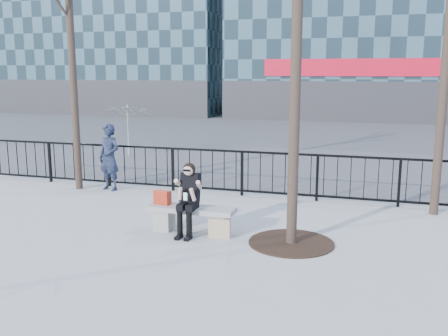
# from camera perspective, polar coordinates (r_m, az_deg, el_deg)

# --- Properties ---
(ground) EXTENTS (120.00, 120.00, 0.00)m
(ground) POSITION_cam_1_polar(r_m,az_deg,el_deg) (9.48, -3.73, -7.30)
(ground) COLOR #A5A59F
(ground) RESTS_ON ground
(street_surface) EXTENTS (60.00, 23.00, 0.01)m
(street_surface) POSITION_cam_1_polar(r_m,az_deg,el_deg) (23.83, 8.87, 3.70)
(street_surface) COLOR #474747
(street_surface) RESTS_ON ground
(railing) EXTENTS (14.00, 0.06, 1.10)m
(railing) POSITION_cam_1_polar(r_m,az_deg,el_deg) (12.10, 1.16, -0.54)
(railing) COLOR black
(railing) RESTS_ON ground
(tree_grate) EXTENTS (1.50, 1.50, 0.02)m
(tree_grate) POSITION_cam_1_polar(r_m,az_deg,el_deg) (8.93, 7.69, -8.46)
(tree_grate) COLOR black
(tree_grate) RESTS_ON ground
(bench_main) EXTENTS (1.65, 0.46, 0.49)m
(bench_main) POSITION_cam_1_polar(r_m,az_deg,el_deg) (9.39, -3.75, -5.56)
(bench_main) COLOR gray
(bench_main) RESTS_ON ground
(seated_woman) EXTENTS (0.50, 0.64, 1.34)m
(seated_woman) POSITION_cam_1_polar(r_m,az_deg,el_deg) (9.14, -4.13, -3.61)
(seated_woman) COLOR black
(seated_woman) RESTS_ON ground
(handbag) EXTENTS (0.35, 0.22, 0.26)m
(handbag) POSITION_cam_1_polar(r_m,az_deg,el_deg) (9.53, -7.06, -3.36)
(handbag) COLOR #A52A14
(handbag) RESTS_ON bench_main
(shopping_bag) EXTENTS (0.40, 0.18, 0.37)m
(shopping_bag) POSITION_cam_1_polar(r_m,az_deg,el_deg) (9.08, -0.49, -6.88)
(shopping_bag) COLOR beige
(shopping_bag) RESTS_ON ground
(standing_man) EXTENTS (0.69, 0.54, 1.68)m
(standing_man) POSITION_cam_1_polar(r_m,az_deg,el_deg) (12.90, -12.98, 1.20)
(standing_man) COLOR black
(standing_man) RESTS_ON ground
(vendor_umbrella) EXTENTS (2.36, 2.39, 1.88)m
(vendor_umbrella) POSITION_cam_1_polar(r_m,az_deg,el_deg) (17.72, -10.96, 4.21)
(vendor_umbrella) COLOR yellow
(vendor_umbrella) RESTS_ON ground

